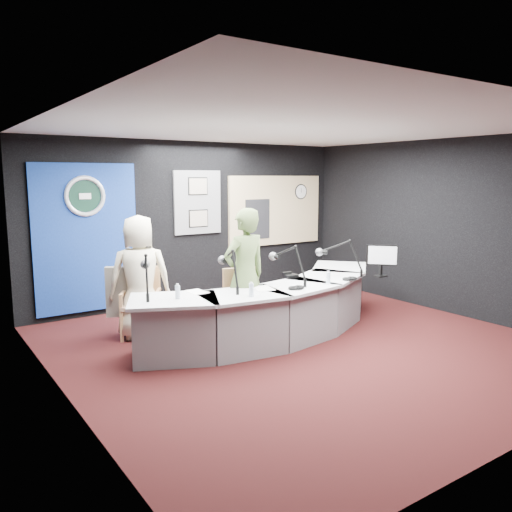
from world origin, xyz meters
TOP-DOWN VIEW (x-y plane):
  - ground at (0.00, 0.00)m, footprint 6.00×6.00m
  - ceiling at (0.00, 0.00)m, footprint 6.00×6.00m
  - wall_back at (0.00, 3.00)m, footprint 6.00×0.02m
  - wall_left at (-3.00, 0.00)m, footprint 0.02×6.00m
  - wall_right at (3.00, 0.00)m, footprint 0.02×6.00m
  - broadcast_desk at (-0.05, 0.55)m, footprint 4.50×1.90m
  - backdrop_panel at (-1.90, 2.97)m, footprint 1.60×0.05m
  - agency_seal at (-1.90, 2.93)m, footprint 0.63×0.07m
  - seal_center at (-1.90, 2.94)m, footprint 0.48×0.01m
  - pinboard at (0.05, 2.97)m, footprint 0.90×0.04m
  - framed_photo_upper at (0.05, 2.94)m, footprint 0.34×0.02m
  - framed_photo_lower at (0.05, 2.94)m, footprint 0.34×0.02m
  - booth_window_frame at (1.75, 2.97)m, footprint 2.12×0.06m
  - booth_glow at (1.75, 2.96)m, footprint 2.00×0.02m
  - equipment_rack at (1.30, 2.94)m, footprint 0.55×0.02m
  - wall_clock at (2.35, 2.94)m, footprint 0.28×0.01m
  - armchair_left at (-1.63, 1.51)m, footprint 0.68×0.68m
  - armchair_right at (-0.51, 0.60)m, footprint 0.66×0.66m
  - draped_jacket at (-1.78, 1.72)m, footprint 0.48×0.34m
  - person_man at (-1.63, 1.51)m, footprint 0.96×0.77m
  - person_woman at (-0.51, 0.60)m, footprint 0.68×0.47m
  - computer_monitor at (1.46, 0.01)m, footprint 0.34×0.37m
  - desk_phone at (0.33, 0.69)m, footprint 0.20×0.16m
  - headphones_near at (0.92, 0.09)m, footprint 0.20×0.20m
  - headphones_far at (-0.08, 0.06)m, footprint 0.19×0.19m
  - paper_stack at (-1.22, 0.64)m, footprint 0.22×0.31m
  - notepad at (-0.41, 0.33)m, footprint 0.31×0.38m
  - boom_mic_a at (-1.83, 0.78)m, footprint 0.34×0.70m
  - boom_mic_b at (-0.81, 0.51)m, footprint 0.26×0.72m
  - boom_mic_c at (0.06, 0.39)m, footprint 0.19×0.74m
  - boom_mic_d at (1.03, 0.40)m, footprint 0.53×0.59m
  - water_bottles at (-0.55, 0.24)m, footprint 2.12×0.47m

SIDE VIEW (x-z plane):
  - ground at x=0.00m, z-range 0.00..0.00m
  - broadcast_desk at x=-0.05m, z-range 0.00..0.75m
  - armchair_left at x=-1.63m, z-range 0.00..0.88m
  - armchair_right at x=-0.51m, z-range 0.00..0.97m
  - draped_jacket at x=-1.78m, z-range 0.27..0.97m
  - paper_stack at x=-1.22m, z-range 0.75..0.75m
  - notepad at x=-0.41m, z-range 0.75..0.75m
  - headphones_near at x=0.92m, z-range 0.75..0.78m
  - headphones_far at x=-0.08m, z-range 0.75..0.78m
  - desk_phone at x=0.33m, z-range 0.75..0.80m
  - water_bottles at x=-0.55m, z-range 0.75..0.93m
  - person_man at x=-1.63m, z-range 0.00..1.69m
  - person_woman at x=-0.51m, z-range 0.00..1.79m
  - boom_mic_a at x=-1.83m, z-range 0.75..1.35m
  - boom_mic_b at x=-0.81m, z-range 0.75..1.35m
  - boom_mic_c at x=0.06m, z-range 0.75..1.35m
  - boom_mic_d at x=1.03m, z-range 0.75..1.35m
  - computer_monitor at x=1.46m, z-range 0.91..1.23m
  - backdrop_panel at x=-1.90m, z-range 0.10..2.40m
  - wall_back at x=0.00m, z-range 0.00..2.80m
  - wall_left at x=-3.00m, z-range 0.00..2.80m
  - wall_right at x=3.00m, z-range 0.00..2.80m
  - equipment_rack at x=1.30m, z-range 1.03..1.78m
  - framed_photo_lower at x=0.05m, z-range 1.33..1.60m
  - booth_window_frame at x=1.75m, z-range 0.89..2.21m
  - booth_glow at x=1.75m, z-range 0.95..2.15m
  - pinboard at x=0.05m, z-range 1.20..2.30m
  - agency_seal at x=-1.90m, z-range 1.58..2.21m
  - seal_center at x=-1.90m, z-range 1.66..2.14m
  - wall_clock at x=2.35m, z-range 1.76..2.04m
  - framed_photo_upper at x=0.05m, z-range 1.89..2.17m
  - ceiling at x=0.00m, z-range 2.79..2.81m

